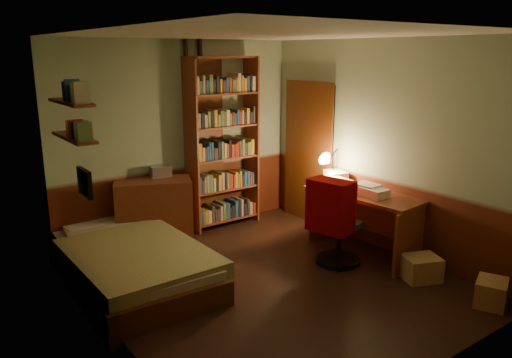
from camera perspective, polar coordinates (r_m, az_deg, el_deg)
floor at (r=5.58m, az=1.54°, el=-11.64°), size 3.50×4.00×0.02m
ceiling at (r=5.02m, az=1.75°, el=16.35°), size 3.50×4.00×0.02m
wall_back at (r=6.81m, az=-8.77°, el=4.59°), size 3.50×0.02×2.60m
wall_left at (r=4.33m, az=-17.15°, el=-1.48°), size 0.02×4.00×2.60m
wall_right at (r=6.35m, az=14.34°, el=3.60°), size 0.02×4.00×2.60m
wall_front at (r=3.81m, az=20.47°, el=-3.86°), size 3.50×0.02×2.60m
doorway at (r=7.26m, az=6.12°, el=2.86°), size 0.06×0.90×2.00m
door_trim at (r=7.24m, az=5.91°, el=2.83°), size 0.02×0.98×2.08m
bed at (r=5.68m, az=-14.25°, el=-7.74°), size 1.32×2.34×0.68m
dresser at (r=6.58m, az=-11.56°, el=-3.72°), size 1.07×0.82×0.85m
mini_stereo at (r=6.63m, az=-10.85°, el=0.91°), size 0.29×0.25×0.14m
bookshelf at (r=6.98m, az=-3.85°, el=4.03°), size 1.05×0.43×2.38m
bottle_left at (r=6.73m, az=-8.05°, el=14.64°), size 0.06×0.06×0.21m
bottle_right at (r=6.83m, az=-6.44°, el=14.82°), size 0.09×0.09×0.25m
desk at (r=6.31m, az=12.05°, el=-4.93°), size 0.75×1.49×0.77m
paper_stack at (r=6.74m, az=9.11°, el=0.39°), size 0.30×0.35×0.12m
desk_lamp at (r=6.73m, az=8.91°, el=2.71°), size 0.26×0.26×0.66m
office_chair at (r=5.93m, az=9.49°, el=-5.16°), size 0.55×0.51×0.95m
red_jacket at (r=5.70m, az=6.63°, el=2.26°), size 0.39×0.56×0.60m
wall_shelf_lower at (r=5.33m, az=-20.10°, el=4.48°), size 0.20×0.90×0.03m
wall_shelf_upper at (r=5.29m, az=-20.42°, el=8.21°), size 0.20×0.90×0.03m
framed_picture at (r=4.91m, az=-18.99°, el=-0.40°), size 0.04×0.32×0.26m
cardboard_box_a at (r=5.55m, az=25.28°, el=-11.67°), size 0.43×0.39×0.26m
cardboard_box_b at (r=5.83m, az=18.34°, el=-9.65°), size 0.47×0.43×0.27m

